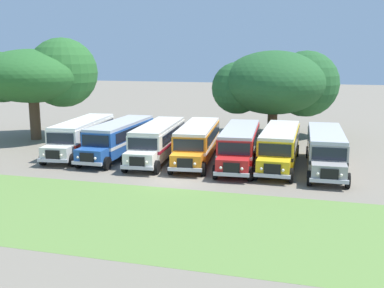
# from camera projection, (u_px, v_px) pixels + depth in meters

# --- Properties ---
(ground_plane) EXTENTS (220.00, 220.00, 0.00)m
(ground_plane) POSITION_uv_depth(u_px,v_px,m) (175.00, 179.00, 30.91)
(ground_plane) COLOR slate
(foreground_grass_strip) EXTENTS (80.00, 10.53, 0.01)m
(foreground_grass_strip) POSITION_uv_depth(u_px,v_px,m) (134.00, 215.00, 23.92)
(foreground_grass_strip) COLOR olive
(foreground_grass_strip) RESTS_ON ground_plane
(parked_bus_slot_0) EXTENTS (3.70, 10.99, 2.82)m
(parked_bus_slot_0) POSITION_uv_depth(u_px,v_px,m) (82.00, 135.00, 39.03)
(parked_bus_slot_0) COLOR silver
(parked_bus_slot_0) RESTS_ON ground_plane
(parked_bus_slot_1) EXTENTS (2.73, 10.85, 2.82)m
(parked_bus_slot_1) POSITION_uv_depth(u_px,v_px,m) (119.00, 137.00, 38.00)
(parked_bus_slot_1) COLOR #23519E
(parked_bus_slot_1) RESTS_ON ground_plane
(parked_bus_slot_2) EXTENTS (3.40, 10.95, 2.82)m
(parked_bus_slot_2) POSITION_uv_depth(u_px,v_px,m) (158.00, 140.00, 36.84)
(parked_bus_slot_2) COLOR silver
(parked_bus_slot_2) RESTS_ON ground_plane
(parked_bus_slot_3) EXTENTS (3.62, 10.98, 2.82)m
(parked_bus_slot_3) POSITION_uv_depth(u_px,v_px,m) (197.00, 141.00, 36.39)
(parked_bus_slot_3) COLOR orange
(parked_bus_slot_3) RESTS_ON ground_plane
(parked_bus_slot_4) EXTENTS (3.29, 10.93, 2.82)m
(parked_bus_slot_4) POSITION_uv_depth(u_px,v_px,m) (240.00, 144.00, 35.08)
(parked_bus_slot_4) COLOR red
(parked_bus_slot_4) RESTS_ON ground_plane
(parked_bus_slot_5) EXTENTS (2.74, 10.85, 2.82)m
(parked_bus_slot_5) POSITION_uv_depth(u_px,v_px,m) (280.00, 145.00, 34.65)
(parked_bus_slot_5) COLOR yellow
(parked_bus_slot_5) RESTS_ON ground_plane
(parked_bus_slot_6) EXTENTS (2.91, 10.87, 2.82)m
(parked_bus_slot_6) POSITION_uv_depth(u_px,v_px,m) (326.00, 148.00, 33.47)
(parked_bus_slot_6) COLOR #9E9993
(parked_bus_slot_6) RESTS_ON ground_plane
(broad_shade_tree) EXTENTS (12.72, 11.48, 8.87)m
(broad_shade_tree) POSITION_uv_depth(u_px,v_px,m) (277.00, 83.00, 46.20)
(broad_shade_tree) COLOR brown
(broad_shade_tree) RESTS_ON ground_plane
(secondary_tree) EXTENTS (11.56, 10.89, 10.11)m
(secondary_tree) POSITION_uv_depth(u_px,v_px,m) (40.00, 75.00, 44.78)
(secondary_tree) COLOR brown
(secondary_tree) RESTS_ON ground_plane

